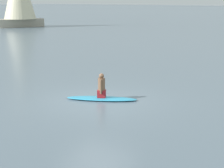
% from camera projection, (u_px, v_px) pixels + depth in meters
% --- Properties ---
extents(ground_plane, '(400.00, 400.00, 0.00)m').
position_uv_depth(ground_plane, '(98.00, 101.00, 13.55)').
color(ground_plane, slate).
extents(surfboard, '(2.63, 1.79, 0.10)m').
position_uv_depth(surfboard, '(102.00, 99.00, 13.73)').
color(surfboard, '#339EC6').
rests_on(surfboard, ground).
extents(person_paddler, '(0.38, 0.38, 0.91)m').
position_uv_depth(person_paddler, '(102.00, 87.00, 13.63)').
color(person_paddler, '#A51E23').
rests_on(person_paddler, surfboard).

